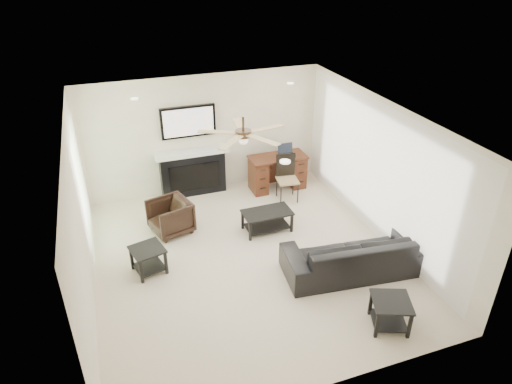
% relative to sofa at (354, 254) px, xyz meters
% --- Properties ---
extents(room_shell, '(5.50, 5.54, 2.52)m').
position_rel_sofa_xyz_m(room_shell, '(-1.35, 0.97, 1.35)').
color(room_shell, beige).
rests_on(room_shell, ground).
extents(sofa, '(2.36, 1.13, 0.67)m').
position_rel_sofa_xyz_m(sofa, '(0.00, 0.00, 0.00)').
color(sofa, black).
rests_on(sofa, ground).
extents(armchair, '(0.86, 0.85, 0.64)m').
position_rel_sofa_xyz_m(armchair, '(-2.60, 2.15, -0.01)').
color(armchair, black).
rests_on(armchair, ground).
extents(coffee_table, '(0.91, 0.51, 0.40)m').
position_rel_sofa_xyz_m(coffee_table, '(-0.90, 1.60, -0.13)').
color(coffee_table, black).
rests_on(coffee_table, ground).
extents(end_table_near, '(0.67, 0.67, 0.45)m').
position_rel_sofa_xyz_m(end_table_near, '(-0.15, -1.25, -0.11)').
color(end_table_near, black).
rests_on(end_table_near, ground).
extents(end_table_left, '(0.61, 0.61, 0.45)m').
position_rel_sofa_xyz_m(end_table_left, '(-3.15, 1.10, -0.11)').
color(end_table_left, black).
rests_on(end_table_left, ground).
extents(fireplace_unit, '(1.52, 0.34, 1.91)m').
position_rel_sofa_xyz_m(fireplace_unit, '(-1.86, 3.47, 0.62)').
color(fireplace_unit, black).
rests_on(fireplace_unit, ground).
extents(desk, '(1.22, 0.56, 0.76)m').
position_rel_sofa_xyz_m(desk, '(-0.09, 3.10, 0.05)').
color(desk, '#3C1A0F').
rests_on(desk, ground).
extents(desk_chair, '(0.48, 0.49, 0.97)m').
position_rel_sofa_xyz_m(desk_chair, '(-0.09, 2.55, 0.15)').
color(desk_chair, black).
rests_on(desk_chair, ground).
extents(laptop, '(0.33, 0.24, 0.23)m').
position_rel_sofa_xyz_m(laptop, '(0.11, 3.08, 0.54)').
color(laptop, black).
rests_on(laptop, desk).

